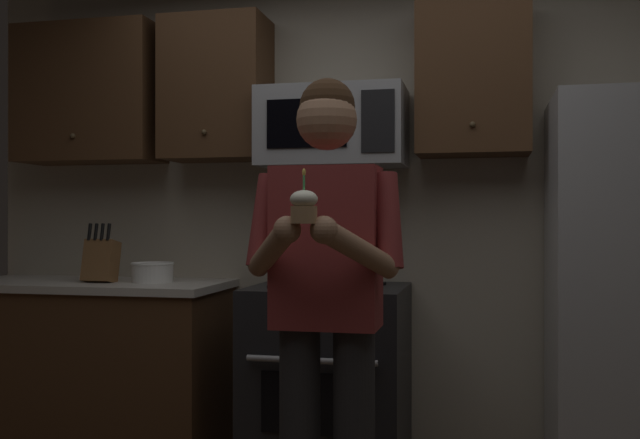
{
  "coord_description": "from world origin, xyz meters",
  "views": [
    {
      "loc": [
        0.6,
        -2.16,
        1.25
      ],
      "look_at": [
        0.02,
        0.4,
        1.25
      ],
      "focal_mm": 40.83,
      "sensor_mm": 36.0,
      "label": 1
    }
  ],
  "objects_px": {
    "microwave": "(333,128)",
    "knife_block": "(101,260)",
    "oven_range": "(328,379)",
    "cupcake": "(304,206)",
    "person": "(326,290)",
    "bowl_large_white": "(152,272)"
  },
  "relations": [
    {
      "from": "microwave",
      "to": "knife_block",
      "type": "bearing_deg",
      "value": -173.05
    },
    {
      "from": "microwave",
      "to": "bowl_large_white",
      "type": "xyz_separation_m",
      "value": [
        -0.95,
        -0.09,
        -0.74
      ]
    },
    {
      "from": "microwave",
      "to": "knife_block",
      "type": "relative_size",
      "value": 2.31
    },
    {
      "from": "microwave",
      "to": "cupcake",
      "type": "distance_m",
      "value": 1.49
    },
    {
      "from": "knife_block",
      "to": "person",
      "type": "bearing_deg",
      "value": -33.37
    },
    {
      "from": "microwave",
      "to": "knife_block",
      "type": "distance_m",
      "value": 1.41
    },
    {
      "from": "oven_range",
      "to": "cupcake",
      "type": "xyz_separation_m",
      "value": [
        0.2,
        -1.29,
        0.83
      ]
    },
    {
      "from": "microwave",
      "to": "oven_range",
      "type": "bearing_deg",
      "value": -90.02
    },
    {
      "from": "knife_block",
      "to": "microwave",
      "type": "bearing_deg",
      "value": 6.95
    },
    {
      "from": "person",
      "to": "knife_block",
      "type": "bearing_deg",
      "value": 146.63
    },
    {
      "from": "oven_range",
      "to": "cupcake",
      "type": "bearing_deg",
      "value": -81.22
    },
    {
      "from": "person",
      "to": "microwave",
      "type": "bearing_deg",
      "value": 100.44
    },
    {
      "from": "oven_range",
      "to": "knife_block",
      "type": "relative_size",
      "value": 2.91
    },
    {
      "from": "person",
      "to": "cupcake",
      "type": "distance_m",
      "value": 0.44
    },
    {
      "from": "knife_block",
      "to": "cupcake",
      "type": "relative_size",
      "value": 1.84
    },
    {
      "from": "cupcake",
      "to": "knife_block",
      "type": "bearing_deg",
      "value": 138.33
    },
    {
      "from": "bowl_large_white",
      "to": "microwave",
      "type": "bearing_deg",
      "value": 5.65
    },
    {
      "from": "knife_block",
      "to": "bowl_large_white",
      "type": "distance_m",
      "value": 0.28
    },
    {
      "from": "bowl_large_white",
      "to": "cupcake",
      "type": "height_order",
      "value": "cupcake"
    },
    {
      "from": "knife_block",
      "to": "cupcake",
      "type": "xyz_separation_m",
      "value": [
        1.42,
        -1.26,
        0.26
      ]
    },
    {
      "from": "bowl_large_white",
      "to": "knife_block",
      "type": "bearing_deg",
      "value": -168.51
    },
    {
      "from": "oven_range",
      "to": "microwave",
      "type": "height_order",
      "value": "microwave"
    }
  ]
}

